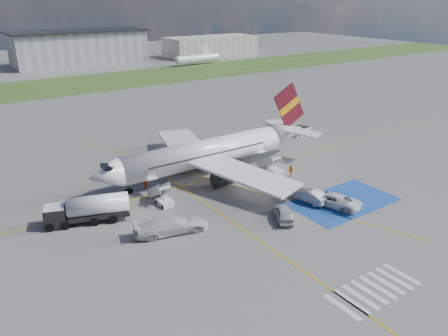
{
  "coord_description": "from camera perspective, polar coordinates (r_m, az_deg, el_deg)",
  "views": [
    {
      "loc": [
        -31.67,
        -37.31,
        25.12
      ],
      "look_at": [
        -1.02,
        7.27,
        3.5
      ],
      "focal_mm": 35.0,
      "sensor_mm": 36.0,
      "label": 1
    }
  ],
  "objects": [
    {
      "name": "ground",
      "position": [
        55.01,
        5.19,
        -5.48
      ],
      "size": [
        400.0,
        400.0,
        0.0
      ],
      "primitive_type": "plane",
      "color": "#60605E",
      "rests_on": "ground"
    },
    {
      "name": "grass_strip",
      "position": [
        138.35,
        -21.01,
        9.9
      ],
      "size": [
        400.0,
        30.0,
        0.01
      ],
      "primitive_type": "cube",
      "color": "#2D4C1E",
      "rests_on": "ground"
    },
    {
      "name": "taxiway_line_main",
      "position": [
        63.76,
        -1.66,
        -1.42
      ],
      "size": [
        120.0,
        0.2,
        0.01
      ],
      "primitive_type": "cube",
      "color": "gold",
      "rests_on": "ground"
    },
    {
      "name": "taxiway_line_cross",
      "position": [
        45.69,
        8.36,
        -11.82
      ],
      "size": [
        0.2,
        60.0,
        0.01
      ],
      "primitive_type": "cube",
      "color": "gold",
      "rests_on": "ground"
    },
    {
      "name": "taxiway_line_diag",
      "position": [
        63.76,
        -1.66,
        -1.42
      ],
      "size": [
        20.71,
        56.45,
        0.01
      ],
      "primitive_type": "cube",
      "rotation": [
        0.0,
        0.0,
        0.35
      ],
      "color": "gold",
      "rests_on": "ground"
    },
    {
      "name": "staging_box",
      "position": [
        58.96,
        15.24,
        -4.25
      ],
      "size": [
        14.0,
        8.0,
        0.01
      ],
      "primitive_type": "cube",
      "color": "#1A479F",
      "rests_on": "ground"
    },
    {
      "name": "crosswalk",
      "position": [
        43.54,
        18.95,
        -14.82
      ],
      "size": [
        9.0,
        4.0,
        0.01
      ],
      "color": "silver",
      "rests_on": "ground"
    },
    {
      "name": "terminal_centre",
      "position": [
        180.91,
        -18.34,
        14.66
      ],
      "size": [
        48.0,
        18.0,
        12.0
      ],
      "primitive_type": "cube",
      "color": "gray",
      "rests_on": "ground"
    },
    {
      "name": "terminal_east",
      "position": [
        197.87,
        -1.74,
        15.65
      ],
      "size": [
        40.0,
        16.0,
        8.0
      ],
      "primitive_type": "cube",
      "color": "#9D9687",
      "rests_on": "ground"
    },
    {
      "name": "airliner",
      "position": [
        64.85,
        -1.54,
        2.2
      ],
      "size": [
        36.81,
        32.95,
        11.92
      ],
      "color": "white",
      "rests_on": "ground"
    },
    {
      "name": "airstairs_fwd",
      "position": [
        56.65,
        -7.94,
        -4.07
      ],
      "size": [
        1.9,
        5.2,
        3.6
      ],
      "color": "white",
      "rests_on": "ground"
    },
    {
      "name": "airstairs_aft",
      "position": [
        66.12,
        6.46,
        -0.11
      ],
      "size": [
        1.9,
        5.2,
        3.6
      ],
      "color": "white",
      "rests_on": "ground"
    },
    {
      "name": "fuel_tanker",
      "position": [
        53.91,
        -17.33,
        -5.43
      ],
      "size": [
        9.82,
        5.42,
        3.26
      ],
      "rotation": [
        0.0,
        0.0,
        -0.32
      ],
      "color": "black",
      "rests_on": "ground"
    },
    {
      "name": "gpu_cart",
      "position": [
        55.83,
        -19.47,
        -5.44
      ],
      "size": [
        2.3,
        1.82,
        1.69
      ],
      "rotation": [
        0.0,
        0.0,
        -0.3
      ],
      "color": "white",
      "rests_on": "ground"
    },
    {
      "name": "belt_loader",
      "position": [
        85.77,
        9.98,
        4.72
      ],
      "size": [
        6.02,
        3.46,
        1.74
      ],
      "rotation": [
        0.0,
        0.0,
        0.3
      ],
      "color": "white",
      "rests_on": "ground"
    },
    {
      "name": "car_silver_a",
      "position": [
        52.77,
        7.78,
        -5.83
      ],
      "size": [
        4.23,
        5.29,
        1.69
      ],
      "primitive_type": "imported",
      "rotation": [
        0.0,
        0.0,
        2.61
      ],
      "color": "#B8BBC0",
      "rests_on": "ground"
    },
    {
      "name": "car_silver_b",
      "position": [
        57.71,
        11.06,
        -3.54
      ],
      "size": [
        2.54,
        5.26,
        1.66
      ],
      "primitive_type": "imported",
      "rotation": [
        0.0,
        0.0,
        3.3
      ],
      "color": "#A9ACB0",
      "rests_on": "ground"
    },
    {
      "name": "van_white_a",
      "position": [
        57.25,
        13.74,
        -3.7
      ],
      "size": [
        4.21,
        6.35,
        2.19
      ],
      "primitive_type": "imported",
      "rotation": [
        0.0,
        0.0,
        3.42
      ],
      "color": "white",
      "rests_on": "ground"
    },
    {
      "name": "van_white_b",
      "position": [
        49.67,
        -6.93,
        -7.13
      ],
      "size": [
        6.75,
        4.02,
        2.47
      ],
      "primitive_type": "imported",
      "rotation": [
        0.0,
        0.0,
        1.33
      ],
      "color": "silver",
      "rests_on": "ground"
    },
    {
      "name": "crew_fwd",
      "position": [
        56.47,
        -13.13,
        -4.23
      ],
      "size": [
        0.73,
        0.79,
        1.81
      ],
      "primitive_type": "imported",
      "rotation": [
        0.0,
        0.0,
        0.96
      ],
      "color": "orange",
      "rests_on": "ground"
    },
    {
      "name": "crew_nose",
      "position": [
        61.04,
        -10.19,
        -2.1
      ],
      "size": [
        0.87,
        0.93,
        1.52
      ],
      "primitive_type": "imported",
      "rotation": [
        0.0,
        0.0,
        -1.05
      ],
      "color": "#E5590C",
      "rests_on": "ground"
    },
    {
      "name": "crew_aft",
      "position": [
        64.91,
        8.74,
        -0.32
      ],
      "size": [
        0.9,
        1.23,
        1.94
      ],
      "primitive_type": "imported",
      "rotation": [
        0.0,
        0.0,
        1.99
      ],
      "color": "orange",
      "rests_on": "ground"
    }
  ]
}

